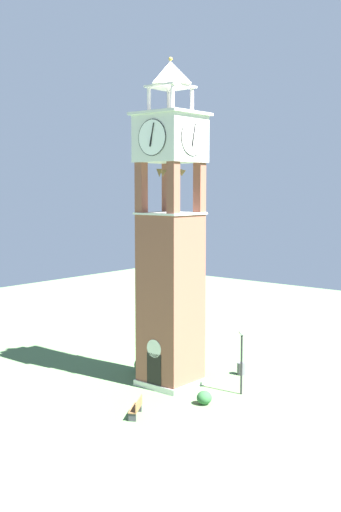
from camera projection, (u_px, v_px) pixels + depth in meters
The scene contains 7 objects.
ground at pixel (170, 384), 38.54m from camera, with size 80.00×80.00×0.00m, color #517547.
clock_tower at pixel (170, 250), 37.64m from camera, with size 3.63×3.63×19.66m.
park_bench at pixel (136, 408), 33.04m from camera, with size 1.20×1.60×0.95m.
lamp_post at pixel (242, 349), 36.39m from camera, with size 0.36×0.36×3.88m.
trash_bin at pixel (241, 369), 40.46m from camera, with size 0.52×0.52×0.80m, color #4C4C51.
shrub_near_entry at pixel (140, 365), 41.10m from camera, with size 0.81×0.81×0.93m, color #28562D.
shrub_left_of_tower at pixel (204, 398), 34.91m from camera, with size 0.84×0.84×0.76m, color #28562D.
Camera 1 is at (24.01, -28.75, 12.05)m, focal length 43.86 mm.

